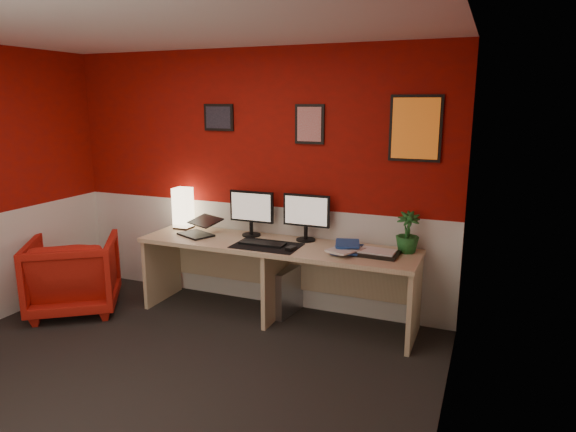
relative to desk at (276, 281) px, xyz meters
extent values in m
cube|color=black|center=(-0.40, -1.41, -0.36)|extent=(4.00, 3.50, 0.01)
cube|color=white|center=(-0.40, -1.41, 2.13)|extent=(4.00, 3.50, 0.01)
cube|color=#9A0F07|center=(-0.40, 0.34, 0.89)|extent=(4.00, 0.01, 2.50)
cube|color=#9A0F07|center=(1.60, -1.41, 0.89)|extent=(0.01, 3.50, 2.50)
cube|color=silver|center=(-0.40, 0.34, 0.14)|extent=(4.00, 0.01, 1.00)
cube|color=silver|center=(1.60, -1.41, 0.14)|extent=(0.01, 3.50, 1.00)
cube|color=tan|center=(0.00, 0.00, 0.00)|extent=(2.60, 0.65, 0.73)
cube|color=#FFE5B2|center=(-1.11, 0.18, 0.56)|extent=(0.16, 0.16, 0.40)
cube|color=black|center=(-0.84, -0.02, 0.47)|extent=(0.40, 0.35, 0.22)
cube|color=black|center=(-0.34, 0.18, 0.66)|extent=(0.45, 0.06, 0.58)
cube|color=black|center=(0.21, 0.21, 0.66)|extent=(0.45, 0.06, 0.58)
cube|color=black|center=(-0.05, -0.10, 0.37)|extent=(0.60, 0.38, 0.01)
cube|color=black|center=(-0.10, -0.08, 0.38)|extent=(0.42, 0.15, 0.02)
cube|color=black|center=(0.21, -0.15, 0.39)|extent=(0.08, 0.11, 0.03)
imported|color=#204594|center=(0.55, 0.01, 0.38)|extent=(0.27, 0.34, 0.03)
imported|color=silver|center=(0.58, -0.04, 0.40)|extent=(0.31, 0.35, 0.02)
imported|color=#204594|center=(0.57, 0.00, 0.43)|extent=(0.27, 0.32, 0.03)
cube|color=black|center=(0.94, 0.00, 0.38)|extent=(0.36, 0.26, 0.03)
imported|color=#19591E|center=(1.15, 0.18, 0.54)|extent=(0.23, 0.23, 0.35)
cube|color=#99999E|center=(0.02, 0.17, -0.14)|extent=(0.26, 0.47, 0.45)
imported|color=red|center=(-1.90, -0.56, 0.00)|extent=(1.10, 1.11, 0.73)
cube|color=black|center=(-0.75, 0.33, 1.49)|extent=(0.32, 0.02, 0.26)
cube|color=red|center=(0.20, 0.33, 1.44)|extent=(0.28, 0.02, 0.36)
cube|color=orange|center=(1.15, 0.33, 1.42)|extent=(0.44, 0.02, 0.56)
camera|label=1|loc=(1.80, -4.11, 1.64)|focal=31.73mm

